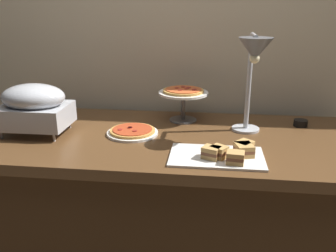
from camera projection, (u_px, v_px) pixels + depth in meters
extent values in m
cube|color=#C6B593|center=(178.00, 36.00, 2.11)|extent=(4.40, 0.04, 2.40)
cube|color=brown|center=(168.00, 140.00, 1.79)|extent=(1.90, 0.84, 0.05)
cube|color=#3C2715|center=(168.00, 207.00, 1.91)|extent=(1.75, 0.74, 0.71)
cylinder|color=#B7BABF|center=(2.00, 135.00, 1.73)|extent=(0.01, 0.01, 0.04)
cylinder|color=#B7BABF|center=(54.00, 137.00, 1.70)|extent=(0.01, 0.01, 0.04)
cylinder|color=#B7BABF|center=(22.00, 122.00, 1.92)|extent=(0.01, 0.01, 0.04)
cylinder|color=#B7BABF|center=(70.00, 124.00, 1.89)|extent=(0.01, 0.01, 0.04)
cube|color=#B7BABF|center=(35.00, 115.00, 1.79)|extent=(0.33, 0.25, 0.11)
ellipsoid|color=#B7BABF|center=(33.00, 97.00, 1.76)|extent=(0.31, 0.23, 0.13)
cylinder|color=#B7BABF|center=(245.00, 129.00, 1.86)|extent=(0.14, 0.14, 0.01)
cylinder|color=#B7BABF|center=(249.00, 83.00, 1.78)|extent=(0.02, 0.02, 0.47)
cylinder|color=#B7BABF|center=(254.00, 36.00, 1.63)|extent=(0.02, 0.17, 0.02)
cone|color=#595B60|center=(255.00, 49.00, 1.57)|extent=(0.15, 0.15, 0.10)
sphere|color=#F9EAB2|center=(255.00, 59.00, 1.58)|extent=(0.04, 0.04, 0.04)
cylinder|color=white|center=(132.00, 133.00, 1.80)|extent=(0.25, 0.25, 0.01)
cylinder|color=#C68E42|center=(132.00, 131.00, 1.79)|extent=(0.22, 0.22, 0.01)
cylinder|color=#AD3D1E|center=(132.00, 129.00, 1.79)|extent=(0.20, 0.20, 0.00)
cylinder|color=maroon|center=(130.00, 127.00, 1.81)|extent=(0.02, 0.02, 0.00)
cylinder|color=maroon|center=(135.00, 131.00, 1.76)|extent=(0.02, 0.02, 0.00)
cylinder|color=maroon|center=(130.00, 128.00, 1.81)|extent=(0.02, 0.02, 0.00)
cylinder|color=maroon|center=(120.00, 130.00, 1.78)|extent=(0.02, 0.02, 0.00)
cylinder|color=#595B60|center=(183.00, 107.00, 1.99)|extent=(0.02, 0.02, 0.15)
cylinder|color=#595B60|center=(183.00, 120.00, 2.01)|extent=(0.15, 0.15, 0.01)
cylinder|color=white|center=(183.00, 93.00, 1.96)|extent=(0.27, 0.27, 0.01)
cylinder|color=#C68E42|center=(183.00, 91.00, 1.96)|extent=(0.22, 0.22, 0.01)
cylinder|color=#C65628|center=(183.00, 89.00, 1.96)|extent=(0.19, 0.19, 0.00)
cylinder|color=maroon|center=(180.00, 90.00, 1.92)|extent=(0.02, 0.02, 0.00)
cylinder|color=maroon|center=(187.00, 89.00, 1.96)|extent=(0.02, 0.02, 0.00)
cylinder|color=maroon|center=(194.00, 89.00, 1.94)|extent=(0.02, 0.02, 0.00)
cylinder|color=maroon|center=(189.00, 88.00, 1.98)|extent=(0.02, 0.02, 0.00)
cylinder|color=maroon|center=(194.00, 90.00, 1.92)|extent=(0.02, 0.02, 0.00)
cylinder|color=maroon|center=(183.00, 87.00, 2.00)|extent=(0.02, 0.02, 0.00)
cylinder|color=maroon|center=(177.00, 88.00, 1.98)|extent=(0.02, 0.02, 0.00)
cube|color=white|center=(217.00, 157.00, 1.53)|extent=(0.40, 0.24, 0.01)
cube|color=tan|center=(211.00, 156.00, 1.49)|extent=(0.09, 0.08, 0.02)
cube|color=brown|center=(211.00, 153.00, 1.49)|extent=(0.09, 0.08, 0.01)
cube|color=tan|center=(211.00, 149.00, 1.48)|extent=(0.09, 0.08, 0.02)
cube|color=tan|center=(235.00, 161.00, 1.45)|extent=(0.08, 0.07, 0.02)
cube|color=brown|center=(235.00, 158.00, 1.44)|extent=(0.08, 0.07, 0.01)
cube|color=tan|center=(236.00, 154.00, 1.44)|extent=(0.08, 0.07, 0.02)
cube|color=tan|center=(244.00, 150.00, 1.55)|extent=(0.09, 0.09, 0.02)
cube|color=brown|center=(244.00, 147.00, 1.55)|extent=(0.09, 0.09, 0.01)
cube|color=tan|center=(244.00, 143.00, 1.54)|extent=(0.09, 0.09, 0.02)
cube|color=tan|center=(219.00, 155.00, 1.50)|extent=(0.08, 0.08, 0.02)
cube|color=brown|center=(219.00, 152.00, 1.50)|extent=(0.08, 0.08, 0.01)
cube|color=tan|center=(219.00, 148.00, 1.49)|extent=(0.08, 0.08, 0.02)
cube|color=tan|center=(244.00, 153.00, 1.52)|extent=(0.09, 0.10, 0.02)
cube|color=brown|center=(244.00, 150.00, 1.52)|extent=(0.09, 0.10, 0.01)
cube|color=tan|center=(244.00, 146.00, 1.51)|extent=(0.09, 0.10, 0.02)
cylinder|color=black|center=(301.00, 123.00, 1.91)|extent=(0.07, 0.07, 0.03)
cylinder|color=gold|center=(301.00, 120.00, 1.91)|extent=(0.06, 0.06, 0.01)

